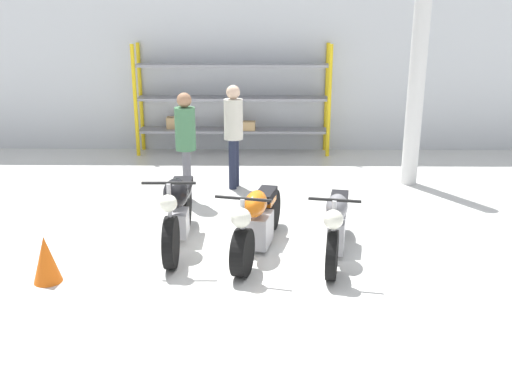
# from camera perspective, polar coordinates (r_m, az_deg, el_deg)

# --- Properties ---
(ground_plane) EXTENTS (30.00, 30.00, 0.00)m
(ground_plane) POSITION_cam_1_polar(r_m,az_deg,el_deg) (7.22, -0.04, -6.27)
(ground_plane) COLOR silver
(back_wall) EXTENTS (30.00, 0.08, 3.60)m
(back_wall) POSITION_cam_1_polar(r_m,az_deg,el_deg) (12.44, 0.35, 12.44)
(back_wall) COLOR silver
(back_wall) RESTS_ON ground_plane
(shelving_rack) EXTENTS (4.09, 0.63, 2.30)m
(shelving_rack) POSITION_cam_1_polar(r_m,az_deg,el_deg) (12.19, -2.56, 9.06)
(shelving_rack) COLOR yellow
(shelving_rack) RESTS_ON ground_plane
(support_pillar) EXTENTS (0.28, 0.28, 3.60)m
(support_pillar) POSITION_cam_1_polar(r_m,az_deg,el_deg) (10.16, 15.77, 10.62)
(support_pillar) COLOR silver
(support_pillar) RESTS_ON ground_plane
(motorcycle_black) EXTENTS (0.63, 1.99, 1.05)m
(motorcycle_black) POSITION_cam_1_polar(r_m,az_deg,el_deg) (7.39, -7.83, -1.85)
(motorcycle_black) COLOR black
(motorcycle_black) RESTS_ON ground_plane
(motorcycle_orange) EXTENTS (0.80, 2.08, 0.94)m
(motorcycle_orange) POSITION_cam_1_polar(r_m,az_deg,el_deg) (7.20, 0.16, -2.92)
(motorcycle_orange) COLOR black
(motorcycle_orange) RESTS_ON ground_plane
(motorcycle_grey) EXTENTS (0.64, 1.93, 0.95)m
(motorcycle_grey) POSITION_cam_1_polar(r_m,az_deg,el_deg) (7.11, 8.05, -3.20)
(motorcycle_grey) COLOR black
(motorcycle_grey) RESTS_ON ground_plane
(person_browsing) EXTENTS (0.37, 0.37, 1.74)m
(person_browsing) POSITION_cam_1_polar(r_m,az_deg,el_deg) (9.01, -7.06, 5.35)
(person_browsing) COLOR #595960
(person_browsing) RESTS_ON ground_plane
(person_near_rack) EXTENTS (0.38, 0.38, 1.76)m
(person_near_rack) POSITION_cam_1_polar(r_m,az_deg,el_deg) (9.67, -2.26, 6.41)
(person_near_rack) COLOR #1E2338
(person_near_rack) RESTS_ON ground_plane
(traffic_cone) EXTENTS (0.32, 0.32, 0.55)m
(traffic_cone) POSITION_cam_1_polar(r_m,az_deg,el_deg) (6.84, -20.27, -6.33)
(traffic_cone) COLOR orange
(traffic_cone) RESTS_ON ground_plane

